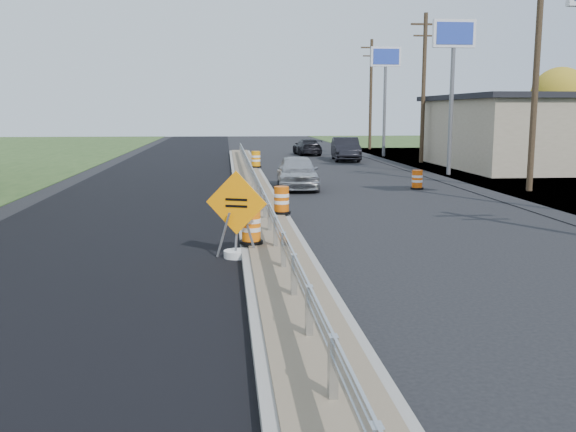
{
  "coord_description": "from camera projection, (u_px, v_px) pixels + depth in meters",
  "views": [
    {
      "loc": [
        -1.13,
        -16.52,
        3.31
      ],
      "look_at": [
        0.19,
        -3.05,
        1.1
      ],
      "focal_mm": 40.0,
      "sensor_mm": 36.0,
      "label": 1
    }
  ],
  "objects": [
    {
      "name": "ground",
      "position": [
        270.0,
        239.0,
        16.86
      ],
      "size": [
        140.0,
        140.0,
        0.0
      ],
      "primitive_type": "plane",
      "color": "black",
      "rests_on": "ground"
    },
    {
      "name": "milled_overlay",
      "position": [
        146.0,
        193.0,
        26.26
      ],
      "size": [
        7.2,
        120.0,
        0.01
      ],
      "primitive_type": "cube",
      "color": "black",
      "rests_on": "ground"
    },
    {
      "name": "median",
      "position": [
        255.0,
        195.0,
        24.7
      ],
      "size": [
        1.6,
        55.0,
        0.23
      ],
      "color": "gray",
      "rests_on": "ground"
    },
    {
      "name": "guardrail",
      "position": [
        254.0,
        177.0,
        25.59
      ],
      "size": [
        0.1,
        46.15,
        0.72
      ],
      "color": "silver",
      "rests_on": "median"
    },
    {
      "name": "pylon_sign_mid",
      "position": [
        454.0,
        48.0,
        32.54
      ],
      "size": [
        2.2,
        0.3,
        7.9
      ],
      "color": "slate",
      "rests_on": "ground"
    },
    {
      "name": "pylon_sign_north",
      "position": [
        386.0,
        67.0,
        46.29
      ],
      "size": [
        2.2,
        0.3,
        7.9
      ],
      "color": "slate",
      "rests_on": "ground"
    },
    {
      "name": "utility_pole_smid",
      "position": [
        536.0,
        71.0,
        26.01
      ],
      "size": [
        1.9,
        0.26,
        9.4
      ],
      "color": "#473523",
      "rests_on": "ground"
    },
    {
      "name": "utility_pole_nmid",
      "position": [
        424.0,
        85.0,
        40.74
      ],
      "size": [
        1.9,
        0.26,
        9.4
      ],
      "color": "#473523",
      "rests_on": "ground"
    },
    {
      "name": "utility_pole_north",
      "position": [
        371.0,
        92.0,
        55.48
      ],
      "size": [
        1.9,
        0.26,
        9.4
      ],
      "color": "#473523",
      "rests_on": "ground"
    },
    {
      "name": "tree_far_yellow",
      "position": [
        560.0,
        96.0,
        52.02
      ],
      "size": [
        4.62,
        4.62,
        6.86
      ],
      "color": "#473523",
      "rests_on": "ground"
    },
    {
      "name": "caution_sign",
      "position": [
        237.0,
        236.0,
        14.58
      ],
      "size": [
        1.36,
        0.6,
        2.0
      ],
      "rotation": [
        0.0,
        0.0,
        -0.37
      ],
      "color": "white",
      "rests_on": "ground"
    },
    {
      "name": "barrel_median_near",
      "position": [
        251.0,
        227.0,
        15.06
      ],
      "size": [
        0.55,
        0.55,
        0.81
      ],
      "color": "black",
      "rests_on": "median"
    },
    {
      "name": "barrel_median_mid",
      "position": [
        281.0,
        201.0,
        19.49
      ],
      "size": [
        0.57,
        0.57,
        0.83
      ],
      "color": "black",
      "rests_on": "median"
    },
    {
      "name": "barrel_median_far",
      "position": [
        256.0,
        160.0,
        35.53
      ],
      "size": [
        0.62,
        0.62,
        0.9
      ],
      "color": "black",
      "rests_on": "median"
    },
    {
      "name": "barrel_shoulder_near",
      "position": [
        417.0,
        180.0,
        27.53
      ],
      "size": [
        0.56,
        0.56,
        0.82
      ],
      "color": "black",
      "rests_on": "ground"
    },
    {
      "name": "car_silver",
      "position": [
        297.0,
        172.0,
        27.67
      ],
      "size": [
        1.91,
        4.33,
        1.45
      ],
      "primitive_type": "imported",
      "rotation": [
        0.0,
        0.0,
        -0.05
      ],
      "color": "#ABABB0",
      "rests_on": "ground"
    },
    {
      "name": "car_dark_mid",
      "position": [
        346.0,
        149.0,
        43.42
      ],
      "size": [
        2.05,
        4.88,
        1.57
      ],
      "primitive_type": "imported",
      "rotation": [
        0.0,
        0.0,
        -0.08
      ],
      "color": "black",
      "rests_on": "ground"
    },
    {
      "name": "car_dark_far",
      "position": [
        307.0,
        147.0,
        49.03
      ],
      "size": [
        1.97,
        4.34,
        1.23
      ],
      "primitive_type": "imported",
      "rotation": [
        0.0,
        0.0,
        3.2
      ],
      "color": "black",
      "rests_on": "ground"
    }
  ]
}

